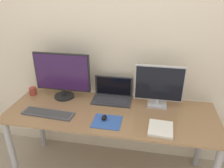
{
  "coord_description": "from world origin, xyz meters",
  "views": [
    {
      "loc": [
        0.31,
        -1.28,
        1.77
      ],
      "look_at": [
        -0.01,
        0.43,
        0.95
      ],
      "focal_mm": 35.0,
      "sensor_mm": 36.0,
      "label": 1
    }
  ],
  "objects": [
    {
      "name": "monitor_right",
      "position": [
        0.4,
        0.51,
        0.94
      ],
      "size": [
        0.44,
        0.12,
        0.39
      ],
      "color": "#B2B2B7",
      "rests_on": "desk"
    },
    {
      "name": "monitor_left",
      "position": [
        -0.5,
        0.51,
        0.97
      ],
      "size": [
        0.54,
        0.19,
        0.45
      ],
      "color": "black",
      "rests_on": "desk"
    },
    {
      "name": "book",
      "position": [
        0.43,
        0.14,
        0.74
      ],
      "size": [
        0.2,
        0.22,
        0.02
      ],
      "color": "silver",
      "rests_on": "desk"
    },
    {
      "name": "mug",
      "position": [
        -0.83,
        0.5,
        0.77
      ],
      "size": [
        0.07,
        0.07,
        0.08
      ],
      "color": "#99382D",
      "rests_on": "desk"
    },
    {
      "name": "keyboard",
      "position": [
        -0.52,
        0.19,
        0.74
      ],
      "size": [
        0.46,
        0.15,
        0.02
      ],
      "color": "#4C4C51",
      "rests_on": "desk"
    },
    {
      "name": "mousepad",
      "position": [
        0.0,
        0.17,
        0.74
      ],
      "size": [
        0.23,
        0.2,
        0.0
      ],
      "color": "#2D519E",
      "rests_on": "desk"
    },
    {
      "name": "laptop",
      "position": [
        -0.02,
        0.55,
        0.79
      ],
      "size": [
        0.37,
        0.21,
        0.22
      ],
      "color": "#333338",
      "rests_on": "desk"
    },
    {
      "name": "desk",
      "position": [
        0.0,
        0.33,
        0.62
      ],
      "size": [
        1.85,
        0.66,
        0.73
      ],
      "color": "olive",
      "rests_on": "ground_plane"
    },
    {
      "name": "mouse",
      "position": [
        -0.03,
        0.19,
        0.76
      ],
      "size": [
        0.04,
        0.07,
        0.03
      ],
      "color": "black",
      "rests_on": "mousepad"
    },
    {
      "name": "wall_back",
      "position": [
        0.0,
        0.72,
        1.25
      ],
      "size": [
        7.0,
        0.05,
        2.5
      ],
      "color": "beige",
      "rests_on": "ground_plane"
    }
  ]
}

